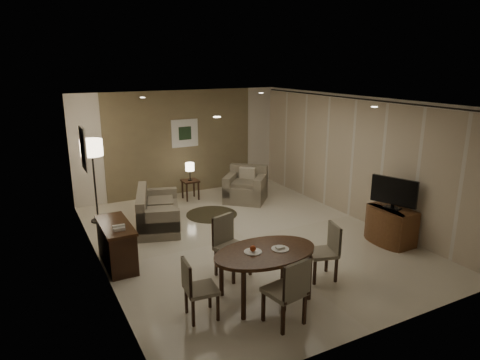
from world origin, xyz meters
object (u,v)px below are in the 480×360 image
chair_near (284,290)px  dining_table (265,274)px  chair_far (233,247)px  console_desk (117,245)px  chair_left (201,289)px  side_table (191,190)px  tv_cabinet (391,225)px  floor_lamp (95,181)px  sofa (158,209)px  chair_right (322,252)px  armchair (245,185)px

chair_near → dining_table: bearing=-108.7°
chair_far → console_desk: bearing=122.5°
chair_left → console_desk: bearing=23.2°
console_desk → chair_left: 2.23m
chair_far → side_table: chair_far is taller
tv_cabinet → chair_near: 3.54m
console_desk → floor_lamp: size_ratio=0.66×
console_desk → side_table: (2.46, 2.85, -0.13)m
chair_far → sofa: chair_far is taller
chair_right → armchair: (0.83, 4.07, -0.02)m
chair_near → armchair: (2.04, 4.82, -0.06)m
console_desk → armchair: 4.18m
chair_near → sofa: (-0.41, 4.16, -0.09)m
chair_left → floor_lamp: 4.51m
console_desk → side_table: bearing=49.1°
chair_left → chair_right: bearing=-81.2°
dining_table → chair_far: chair_far is taller
dining_table → chair_right: 1.11m
armchair → tv_cabinet: bearing=-28.6°
dining_table → armchair: (1.93, 4.15, 0.05)m
armchair → console_desk: bearing=-108.4°
chair_far → floor_lamp: size_ratio=0.54×
chair_near → sofa: bearing=-93.8°
side_table → floor_lamp: (-2.38, -0.53, 0.66)m
chair_left → chair_right: (2.13, 0.12, 0.02)m
floor_lamp → console_desk: bearing=-91.9°
tv_cabinet → floor_lamp: size_ratio=0.49×
dining_table → armchair: bearing=65.0°
chair_left → sofa: bearing=-2.4°
chair_near → chair_left: size_ratio=1.13×
armchair → sofa: bearing=-123.0°
armchair → floor_lamp: bearing=-142.2°
chair_near → console_desk: bearing=-69.5°
chair_near → tv_cabinet: bearing=-168.6°
chair_left → side_table: size_ratio=1.72×
chair_right → armchair: size_ratio=0.94×
chair_right → floor_lamp: 5.13m
chair_right → armchair: bearing=-176.6°
sofa → armchair: 2.54m
chair_left → chair_right: 2.13m
console_desk → dining_table: bearing=-50.9°
chair_far → chair_right: (1.21, -0.75, -0.04)m
chair_right → floor_lamp: (-2.72, 4.33, 0.46)m
console_desk → sofa: bearing=50.1°
tv_cabinet → dining_table: size_ratio=0.57×
console_desk → chair_right: (2.80, -2.00, 0.08)m
chair_right → side_table: 4.87m
sofa → side_table: bearing=-24.4°
chair_far → sofa: size_ratio=0.59×
chair_near → sofa: size_ratio=0.58×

